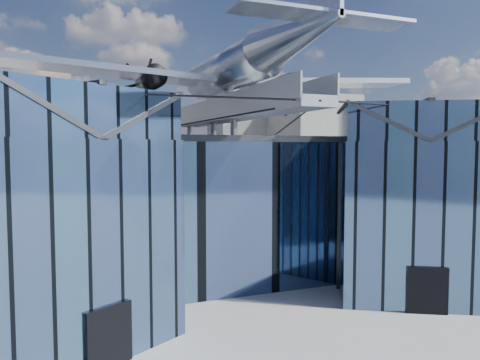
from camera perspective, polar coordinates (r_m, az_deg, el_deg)
name	(u,v)px	position (r m, az deg, el deg)	size (l,w,h in m)	color
ground_plane	(253,307)	(27.76, 1.60, -15.27)	(120.00, 120.00, 0.00)	gray
museum	(219,201)	(31.84, -2.57, -2.55)	(32.88, 24.50, 17.60)	#436089
bg_towers	(133,143)	(75.49, -12.86, 4.47)	(77.00, 24.50, 26.00)	gray
tree_side_e	(407,200)	(52.40, 19.73, -2.30)	(3.93, 3.93, 5.42)	#301E13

